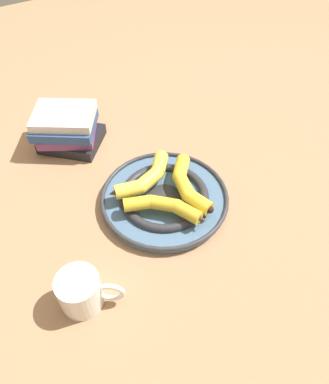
% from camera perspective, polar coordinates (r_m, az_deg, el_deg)
% --- Properties ---
extents(ground_plane, '(2.80, 2.80, 0.00)m').
position_cam_1_polar(ground_plane, '(0.98, -0.20, -0.40)').
color(ground_plane, '#A87A56').
extents(decorative_bowl, '(0.33, 0.33, 0.03)m').
position_cam_1_polar(decorative_bowl, '(0.96, 0.00, -0.88)').
color(decorative_bowl, slate).
rests_on(decorative_bowl, ground_plane).
extents(banana_a, '(0.20, 0.10, 0.04)m').
position_cam_1_polar(banana_a, '(0.95, -2.97, 2.07)').
color(banana_a, yellow).
rests_on(banana_a, decorative_bowl).
extents(banana_b, '(0.10, 0.21, 0.04)m').
position_cam_1_polar(banana_b, '(0.94, 3.42, 1.28)').
color(banana_b, yellow).
rests_on(banana_b, decorative_bowl).
extents(banana_c, '(0.16, 0.16, 0.03)m').
position_cam_1_polar(banana_c, '(0.89, -0.01, -2.22)').
color(banana_c, gold).
rests_on(banana_c, decorative_bowl).
extents(book_stack, '(0.23, 0.22, 0.11)m').
position_cam_1_polar(book_stack, '(1.13, -14.66, 9.36)').
color(book_stack, black).
rests_on(book_stack, ground_plane).
extents(coffee_mug, '(0.13, 0.10, 0.09)m').
position_cam_1_polar(coffee_mug, '(0.80, -12.56, -14.55)').
color(coffee_mug, white).
rests_on(coffee_mug, ground_plane).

